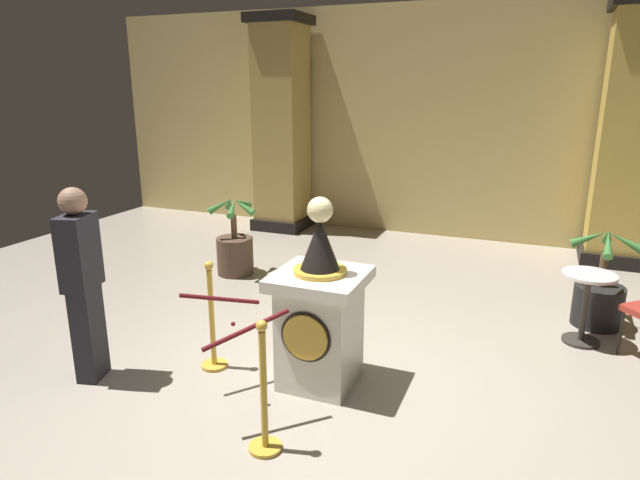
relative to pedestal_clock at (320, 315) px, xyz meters
The scene contains 12 objects.
ground_plane 0.64m from the pedestal_clock, 68.36° to the left, with size 12.56×12.56×0.00m, color #9E9384.
back_wall 5.51m from the pedestal_clock, 89.88° to the left, with size 12.56×0.16×3.80m, color tan.
pedestal_clock is the anchor object (origin of this frame).
stanchion_near 1.05m from the pedestal_clock, behind, with size 0.24×0.24×1.02m.
stanchion_far 1.04m from the pedestal_clock, 90.69° to the right, with size 0.24×0.24×1.00m.
velvet_rope 0.77m from the pedestal_clock, 132.38° to the right, with size 0.97×0.97×0.22m.
column_left 5.61m from the pedestal_clock, 119.14° to the left, with size 0.93×0.93×3.65m.
column_right 5.62m from the pedestal_clock, 60.66° to the left, with size 0.93×0.93×3.65m.
potted_palm_left 3.12m from the pedestal_clock, 134.07° to the left, with size 0.66×0.66×1.11m.
potted_palm_right 3.24m from the pedestal_clock, 43.88° to the left, with size 0.72×0.71×1.11m.
bystander_guest 2.04m from the pedestal_clock, 160.47° to the right, with size 0.31×0.41×1.71m.
cafe_table 2.76m from the pedestal_clock, 38.48° to the left, with size 0.51×0.51×0.73m.
Camera 1 is at (1.61, -4.00, 2.51)m, focal length 30.80 mm.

